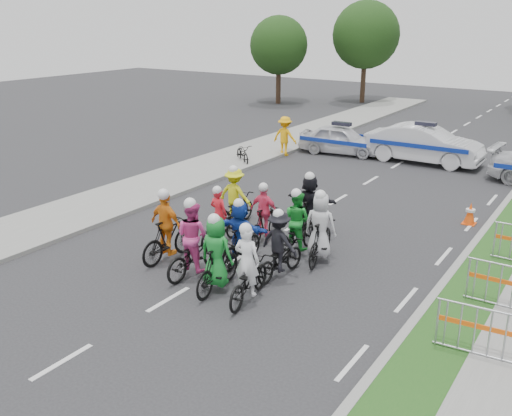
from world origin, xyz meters
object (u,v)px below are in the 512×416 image
Objects in this scene: rider_2 at (194,247)px; rider_7 at (320,234)px; rider_5 at (241,237)px; police_car_1 at (424,144)px; rider_8 at (297,230)px; marshal_hiviz at (285,136)px; rider_3 at (168,233)px; rider_11 at (310,209)px; police_car_0 at (341,140)px; rider_0 at (248,275)px; tree_3 at (366,35)px; rider_4 at (279,251)px; rider_9 at (265,219)px; rider_1 at (217,261)px; cone_0 at (470,214)px; rider_6 at (220,225)px; rider_10 at (235,202)px; barrier_0 at (489,337)px; tree_0 at (279,45)px; parked_bike at (243,154)px.

rider_7 is (2.26, 2.47, 0.02)m from rider_2.
rider_5 is 13.54m from police_car_1.
rider_8 reaches higher than marshal_hiviz.
rider_3 is 4.35m from rider_11.
rider_2 is at bearing -177.55° from police_car_0.
rider_0 is at bearing 169.36° from rider_3.
tree_3 reaches higher than rider_11.
rider_3 is 3.09m from rider_4.
rider_2 reaches higher than rider_9.
cone_0 is at bearing -120.95° from rider_1.
rider_1 reaches higher than rider_6.
rider_1 is at bearing 112.65° from marshal_hiviz.
rider_2 is at bearing 105.68° from rider_10.
marshal_hiviz is (-3.54, 9.00, 0.16)m from rider_10.
rider_10 is at bearing -26.38° from rider_7.
barrier_0 is at bearing 143.00° from rider_11.
marshal_hiviz is (-5.38, 11.36, 0.13)m from rider_5.
cone_0 is (3.75, -7.01, -0.49)m from police_car_1.
cone_0 is (-2.18, 7.64, -0.22)m from barrier_0.
police_car_1 is (2.27, 14.32, 0.06)m from rider_3.
tree_0 is at bearing -61.79° from rider_3.
rider_3 is 0.40× the size of police_car_1.
rider_6 is 2.98m from rider_7.
rider_2 reaches higher than parked_bike.
rider_5 is (0.66, 1.11, 0.02)m from rider_2.
rider_0 is 3.15m from rider_3.
rider_8 reaches higher than cone_0.
marshal_hiviz is (-5.83, 8.43, 0.09)m from rider_11.
rider_0 is 1.06× the size of rider_5.
rider_1 is 0.39× the size of police_car_1.
rider_10 is at bearing -74.63° from tree_3.
marshal_hiviz reaches higher than rider_4.
rider_6 is at bearing 165.53° from barrier_0.
rider_4 reaches higher than rider_9.
rider_9 is 0.91× the size of rider_10.
police_car_1 is at bearing -39.02° from tree_0.
rider_10 is at bearing -145.58° from cone_0.
rider_10 is at bearing -22.36° from rider_9.
marshal_hiviz is at bearing 19.87° from parked_bike.
barrier_0 is at bearing -179.53° from rider_3.
rider_11 is 7.20m from barrier_0.
rider_4 is at bearing 161.05° from rider_6.
police_car_1 is (1.13, 14.64, 0.08)m from rider_2.
rider_8 is 28.60m from tree_0.
rider_5 is 0.29× the size of tree_0.
rider_7 is 1.03× the size of rider_11.
rider_8 is at bearing 154.94° from barrier_0.
rider_9 is at bearing 156.91° from barrier_0.
marshal_hiviz reaches higher than police_car_0.
rider_4 is 0.36× the size of police_car_1.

